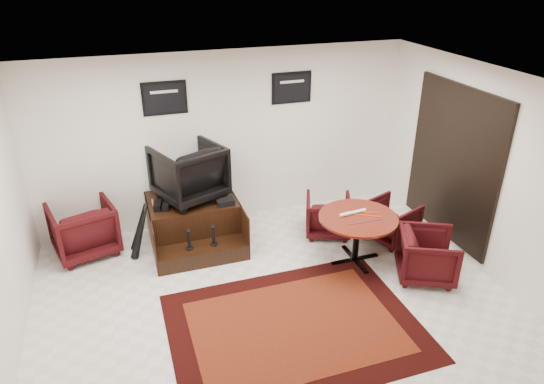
# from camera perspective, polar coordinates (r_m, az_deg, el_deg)

# --- Properties ---
(ground) EXTENTS (6.00, 6.00, 0.00)m
(ground) POSITION_cam_1_polar(r_m,az_deg,el_deg) (6.38, 0.52, -13.16)
(ground) COLOR white
(ground) RESTS_ON ground
(room_shell) EXTENTS (6.02, 5.02, 2.81)m
(room_shell) POSITION_cam_1_polar(r_m,az_deg,el_deg) (5.67, 4.09, 2.61)
(room_shell) COLOR white
(room_shell) RESTS_ON ground
(area_rug) EXTENTS (2.96, 2.22, 0.01)m
(area_rug) POSITION_cam_1_polar(r_m,az_deg,el_deg) (6.07, 2.66, -15.55)
(area_rug) COLOR black
(area_rug) RESTS_ON ground
(shine_podium) EXTENTS (1.34, 1.38, 0.69)m
(shine_podium) POSITION_cam_1_polar(r_m,az_deg,el_deg) (7.60, -9.15, -3.61)
(shine_podium) COLOR black
(shine_podium) RESTS_ON ground
(shine_chair) EXTENTS (1.16, 1.13, 0.94)m
(shine_chair) POSITION_cam_1_polar(r_m,az_deg,el_deg) (7.35, -9.80, 2.63)
(shine_chair) COLOR black
(shine_chair) RESTS_ON shine_podium
(shoes_pair) EXTENTS (0.27, 0.30, 0.10)m
(shoes_pair) POSITION_cam_1_polar(r_m,az_deg,el_deg) (7.30, -12.79, -1.51)
(shoes_pair) COLOR black
(shoes_pair) RESTS_ON shine_podium
(polish_kit) EXTENTS (0.26, 0.18, 0.09)m
(polish_kit) POSITION_cam_1_polar(r_m,az_deg,el_deg) (7.25, -5.51, -1.17)
(polish_kit) COLOR black
(polish_kit) RESTS_ON shine_podium
(umbrella_black) EXTENTS (0.34, 0.13, 0.90)m
(umbrella_black) POSITION_cam_1_polar(r_m,az_deg,el_deg) (7.29, -15.20, -4.41)
(umbrella_black) COLOR black
(umbrella_black) RESTS_ON ground
(umbrella_hooked) EXTENTS (0.29, 0.11, 0.78)m
(umbrella_hooked) POSITION_cam_1_polar(r_m,az_deg,el_deg) (7.54, -15.36, -3.90)
(umbrella_hooked) COLOR black
(umbrella_hooked) RESTS_ON ground
(armchair_side) EXTENTS (1.04, 1.00, 0.88)m
(armchair_side) POSITION_cam_1_polar(r_m,az_deg,el_deg) (7.69, -21.35, -3.78)
(armchair_side) COLOR black
(armchair_side) RESTS_ON ground
(meeting_table) EXTENTS (1.12, 1.12, 0.73)m
(meeting_table) POSITION_cam_1_polar(r_m,az_deg,el_deg) (6.98, 10.06, -3.52)
(meeting_table) COLOR #451609
(meeting_table) RESTS_ON ground
(table_chair_back) EXTENTS (0.87, 0.85, 0.70)m
(table_chair_back) POSITION_cam_1_polar(r_m,az_deg,el_deg) (7.75, 6.61, -2.53)
(table_chair_back) COLOR black
(table_chair_back) RESTS_ON ground
(table_chair_window) EXTENTS (0.84, 0.87, 0.70)m
(table_chair_window) POSITION_cam_1_polar(r_m,az_deg,el_deg) (7.77, 13.86, -3.11)
(table_chair_window) COLOR black
(table_chair_window) RESTS_ON ground
(table_chair_corner) EXTENTS (0.94, 0.96, 0.76)m
(table_chair_corner) POSITION_cam_1_polar(r_m,az_deg,el_deg) (6.99, 17.84, -6.90)
(table_chair_corner) COLOR black
(table_chair_corner) RESTS_ON ground
(paper_roll) EXTENTS (0.42, 0.09, 0.05)m
(paper_roll) POSITION_cam_1_polar(r_m,az_deg,el_deg) (6.97, 9.48, -2.41)
(paper_roll) COLOR silver
(paper_roll) RESTS_ON meeting_table
(table_clutter) EXTENTS (0.56, 0.37, 0.01)m
(table_clutter) POSITION_cam_1_polar(r_m,az_deg,el_deg) (6.96, 10.75, -2.79)
(table_clutter) COLOR #E2490C
(table_clutter) RESTS_ON meeting_table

